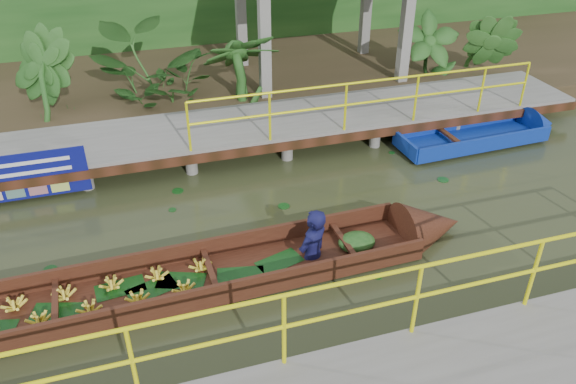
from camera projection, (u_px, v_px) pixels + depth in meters
name	position (u px, v px, depth m)	size (l,w,h in m)	color
ground	(277.00, 241.00, 9.36)	(80.00, 80.00, 0.00)	#2A2F17
land_strip	(201.00, 77.00, 15.33)	(30.00, 8.00, 0.45)	#322B19
far_dock	(233.00, 130.00, 11.89)	(16.00, 2.06, 1.66)	slate
vendor_boat	(152.00, 284.00, 8.11)	(10.82, 1.43, 2.15)	#36180E
moored_blue_boat	(506.00, 132.00, 12.53)	(3.91, 1.19, 0.92)	#0E2D9B
blue_banner	(2.00, 179.00, 9.98)	(2.92, 0.04, 0.91)	navy
tropical_plants	(231.00, 65.00, 13.12)	(14.25, 1.25, 1.56)	#174415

